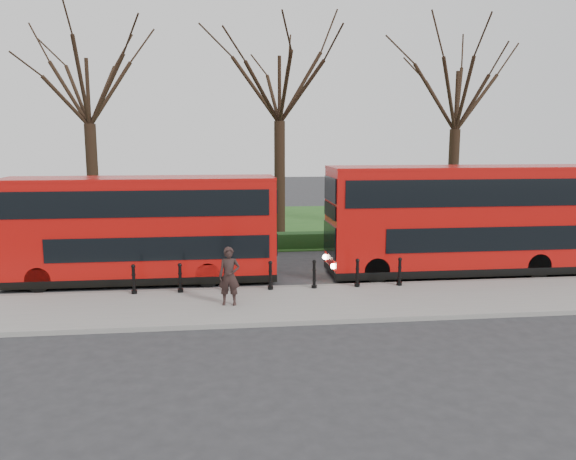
{
  "coord_description": "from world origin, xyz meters",
  "views": [
    {
      "loc": [
        -1.21,
        -20.88,
        5.53
      ],
      "look_at": [
        1.33,
        0.5,
        2.0
      ],
      "focal_mm": 35.0,
      "sensor_mm": 36.0,
      "label": 1
    }
  ],
  "objects": [
    {
      "name": "pavement",
      "position": [
        0.0,
        -3.0,
        0.07
      ],
      "size": [
        60.0,
        4.0,
        0.15
      ],
      "primitive_type": "cube",
      "color": "gray",
      "rests_on": "ground"
    },
    {
      "name": "yellow_line_inner",
      "position": [
        0.0,
        -0.5,
        0.01
      ],
      "size": [
        60.0,
        0.1,
        0.01
      ],
      "primitive_type": "cube",
      "color": "yellow",
      "rests_on": "ground"
    },
    {
      "name": "tree_left",
      "position": [
        -8.0,
        10.0,
        8.3
      ],
      "size": [
        7.31,
        7.31,
        11.42
      ],
      "color": "black",
      "rests_on": "ground"
    },
    {
      "name": "tree_right",
      "position": [
        12.0,
        10.0,
        7.97
      ],
      "size": [
        7.02,
        7.02,
        10.97
      ],
      "color": "black",
      "rests_on": "ground"
    },
    {
      "name": "bus_lead",
      "position": [
        -4.28,
        0.86,
        2.05
      ],
      "size": [
        10.22,
        2.35,
        4.07
      ],
      "color": "#A90D0A",
      "rests_on": "ground"
    },
    {
      "name": "grass_verge",
      "position": [
        0.0,
        15.0,
        0.03
      ],
      "size": [
        60.0,
        18.0,
        0.06
      ],
      "primitive_type": "cube",
      "color": "#214F1A",
      "rests_on": "ground"
    },
    {
      "name": "tree_mid",
      "position": [
        2.0,
        10.0,
        8.54
      ],
      "size": [
        7.52,
        7.52,
        11.74
      ],
      "color": "black",
      "rests_on": "ground"
    },
    {
      "name": "yellow_line_outer",
      "position": [
        0.0,
        -0.7,
        0.01
      ],
      "size": [
        60.0,
        0.1,
        0.01
      ],
      "primitive_type": "cube",
      "color": "yellow",
      "rests_on": "ground"
    },
    {
      "name": "ground",
      "position": [
        0.0,
        0.0,
        0.0
      ],
      "size": [
        120.0,
        120.0,
        0.0
      ],
      "primitive_type": "plane",
      "color": "#28282B",
      "rests_on": "ground"
    },
    {
      "name": "bollard_row",
      "position": [
        0.48,
        -1.35,
        0.65
      ],
      "size": [
        9.73,
        0.15,
        1.0
      ],
      "color": "black",
      "rests_on": "pavement"
    },
    {
      "name": "hedge",
      "position": [
        0.0,
        6.8,
        0.4
      ],
      "size": [
        60.0,
        0.9,
        0.8
      ],
      "primitive_type": "cube",
      "color": "black",
      "rests_on": "ground"
    },
    {
      "name": "pedestrian",
      "position": [
        -1.01,
        -3.07,
        1.11
      ],
      "size": [
        0.75,
        0.55,
        1.92
      ],
      "primitive_type": "imported",
      "rotation": [
        0.0,
        0.0,
        -0.13
      ],
      "color": "black",
      "rests_on": "pavement"
    },
    {
      "name": "bus_rear",
      "position": [
        8.57,
        0.73,
        2.22
      ],
      "size": [
        11.1,
        2.55,
        4.41
      ],
      "color": "#A90D0A",
      "rests_on": "ground"
    },
    {
      "name": "kerb",
      "position": [
        0.0,
        -1.0,
        0.07
      ],
      "size": [
        60.0,
        0.25,
        0.16
      ],
      "primitive_type": "cube",
      "color": "slate",
      "rests_on": "ground"
    }
  ]
}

